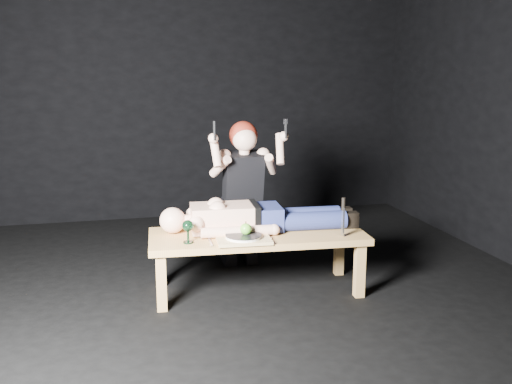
# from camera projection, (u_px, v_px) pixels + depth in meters

# --- Properties ---
(ground) EXTENTS (5.00, 5.00, 0.00)m
(ground) POSITION_uv_depth(u_px,v_px,m) (227.00, 299.00, 4.09)
(ground) COLOR black
(ground) RESTS_ON ground
(back_wall) EXTENTS (5.00, 0.00, 5.00)m
(back_wall) POSITION_uv_depth(u_px,v_px,m) (184.00, 82.00, 6.15)
(back_wall) COLOR black
(back_wall) RESTS_ON ground
(table) EXTENTS (1.61, 0.69, 0.45)m
(table) POSITION_uv_depth(u_px,v_px,m) (258.00, 262.00, 4.19)
(table) COLOR #BE9346
(table) RESTS_ON ground
(lying_man) EXTENTS (1.49, 0.53, 0.24)m
(lying_man) POSITION_uv_depth(u_px,v_px,m) (261.00, 214.00, 4.22)
(lying_man) COLOR #E6B192
(lying_man) RESTS_ON table
(kneeling_woman) EXTENTS (0.69, 0.77, 1.27)m
(kneeling_woman) POSITION_uv_depth(u_px,v_px,m) (241.00, 193.00, 4.66)
(kneeling_woman) COLOR black
(kneeling_woman) RESTS_ON ground
(serving_tray) EXTENTS (0.39, 0.29, 0.02)m
(serving_tray) POSITION_uv_depth(u_px,v_px,m) (243.00, 239.00, 3.95)
(serving_tray) COLOR tan
(serving_tray) RESTS_ON table
(plate) EXTENTS (0.27, 0.27, 0.02)m
(plate) POSITION_uv_depth(u_px,v_px,m) (243.00, 236.00, 3.95)
(plate) COLOR white
(plate) RESTS_ON serving_tray
(apple) EXTENTS (0.08, 0.08, 0.08)m
(apple) POSITION_uv_depth(u_px,v_px,m) (246.00, 229.00, 3.95)
(apple) COLOR green
(apple) RESTS_ON plate
(goblet) EXTENTS (0.08, 0.08, 0.16)m
(goblet) POSITION_uv_depth(u_px,v_px,m) (188.00, 232.00, 3.89)
(goblet) COLOR black
(goblet) RESTS_ON table
(fork_flat) EXTENTS (0.02, 0.17, 0.01)m
(fork_flat) POSITION_uv_depth(u_px,v_px,m) (211.00, 242.00, 3.91)
(fork_flat) COLOR #B2B2B7
(fork_flat) RESTS_ON table
(knife_flat) EXTENTS (0.09, 0.16, 0.01)m
(knife_flat) POSITION_uv_depth(u_px,v_px,m) (269.00, 241.00, 3.95)
(knife_flat) COLOR #B2B2B7
(knife_flat) RESTS_ON table
(spoon_flat) EXTENTS (0.07, 0.16, 0.01)m
(spoon_flat) POSITION_uv_depth(u_px,v_px,m) (260.00, 236.00, 4.06)
(spoon_flat) COLOR #B2B2B7
(spoon_flat) RESTS_ON table
(carving_knife) EXTENTS (0.04, 0.04, 0.29)m
(carving_knife) POSITION_uv_depth(u_px,v_px,m) (343.00, 217.00, 4.03)
(carving_knife) COLOR #B2B2B7
(carving_knife) RESTS_ON table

